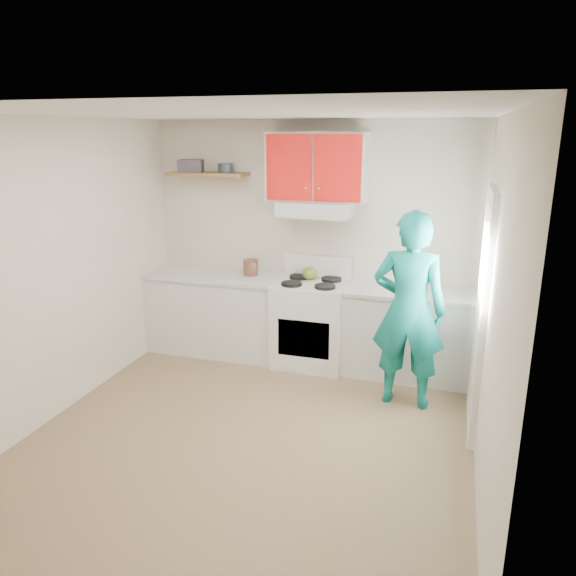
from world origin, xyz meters
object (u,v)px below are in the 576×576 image
(tin, at_px, (226,168))
(person, at_px, (409,311))
(crock, at_px, (251,268))
(stove, at_px, (311,324))
(kettle, at_px, (310,273))

(tin, xyz_separation_m, person, (2.11, -0.82, -1.17))
(crock, height_order, person, person)
(stove, relative_size, crock, 4.67)
(stove, bearing_deg, tin, 169.10)
(kettle, bearing_deg, crock, 157.49)
(tin, bearing_deg, kettle, -4.13)
(crock, relative_size, person, 0.11)
(kettle, bearing_deg, tin, 151.66)
(stove, height_order, person, person)
(stove, relative_size, person, 0.50)
(kettle, distance_m, person, 1.36)
(stove, relative_size, tin, 5.63)
(tin, xyz_separation_m, kettle, (0.98, -0.07, -1.10))
(person, bearing_deg, kettle, -31.07)
(kettle, height_order, person, person)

